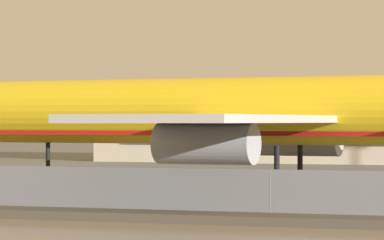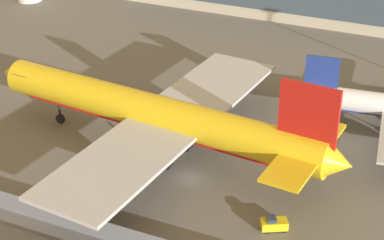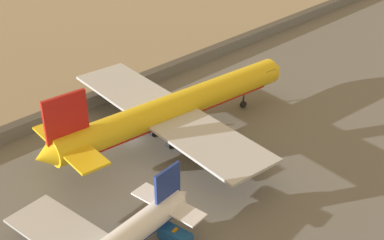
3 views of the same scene
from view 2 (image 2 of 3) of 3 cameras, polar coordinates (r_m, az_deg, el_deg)
The scene contains 5 objects.
ground_plane at distance 87.60m, azimuth -0.25°, elevation -5.18°, with size 500.00×500.00×0.00m, color #66635E.
perimeter_fence at distance 75.36m, azimuth -5.36°, elevation -10.48°, with size 280.00×0.10×2.77m.
cargo_jet_yellow at distance 90.04m, azimuth -2.85°, elevation 0.38°, with size 57.13×49.46×16.16m.
baggage_tug at distance 78.80m, azimuth 7.29°, elevation -9.14°, with size 3.58×2.94×1.80m.
ops_van at distance 104.99m, azimuth 12.25°, elevation 1.07°, with size 2.83×5.45×2.48m.
Camera 2 is at (30.08, -66.18, 48.88)m, focal length 60.00 mm.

